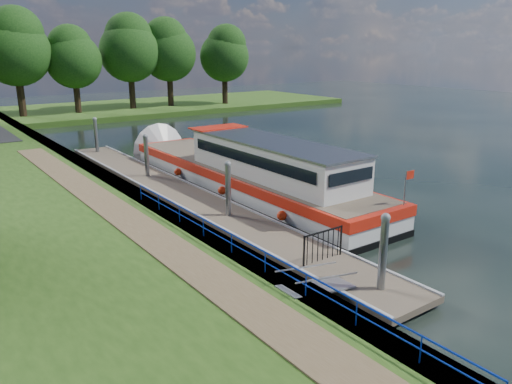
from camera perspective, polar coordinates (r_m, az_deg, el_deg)
ground at (r=17.21m, az=12.65°, el=-11.28°), size 160.00×160.00×0.00m
bank_edge at (r=27.56m, az=-15.01°, el=-0.03°), size 1.10×90.00×0.78m
far_bank at (r=66.72m, az=-14.90°, el=9.17°), size 60.00×18.00×0.60m
footpath at (r=20.58m, az=-12.81°, el=-4.19°), size 1.60×40.00×0.05m
blue_fence at (r=17.00m, az=-0.98°, el=-6.33°), size 0.04×18.04×0.72m
pontoon at (r=26.84m, az=-8.35°, el=-0.53°), size 2.50×30.00×0.56m
mooring_piles at (r=26.55m, az=-8.45°, el=1.73°), size 0.30×27.30×3.55m
gangway at (r=16.04m, az=6.93°, el=-10.61°), size 2.58×1.00×0.92m
gate_panel at (r=18.11m, az=7.69°, el=-5.59°), size 1.85×0.05×1.15m
barge at (r=28.23m, az=-1.80°, el=2.37°), size 4.36×21.15×4.78m
horizon_trees at (r=59.46m, az=-26.92°, el=14.63°), size 54.38×10.03×12.87m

